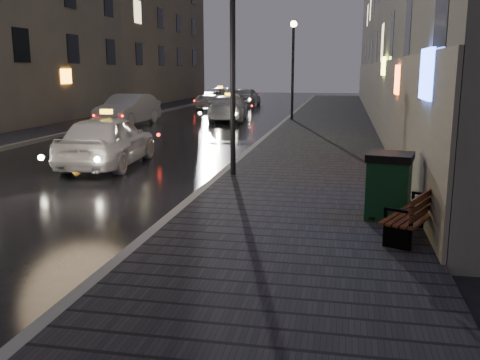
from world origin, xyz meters
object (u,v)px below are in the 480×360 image
(lamp_near, at_px, (233,45))
(taxi_mid, at_px, (228,108))
(taxi_far, at_px, (220,98))
(trash_bin, at_px, (389,185))
(lamp_far, at_px, (293,58))
(bench, at_px, (416,214))
(car_left_mid, at_px, (128,110))
(taxi_near, at_px, (108,140))
(car_far, at_px, (247,97))

(lamp_near, distance_m, taxi_mid, 16.81)
(lamp_near, distance_m, taxi_far, 26.75)
(trash_bin, relative_size, taxi_far, 0.22)
(lamp_far, relative_size, taxi_mid, 1.07)
(lamp_far, height_order, bench, lamp_far)
(car_left_mid, bearing_deg, lamp_near, -53.80)
(lamp_far, relative_size, taxi_near, 1.14)
(lamp_far, xyz_separation_m, car_left_mid, (-8.27, -3.20, -2.69))
(taxi_near, bearing_deg, car_far, -92.80)
(lamp_far, xyz_separation_m, car_far, (-4.87, 12.84, -2.76))
(trash_bin, relative_size, taxi_near, 0.26)
(taxi_far, bearing_deg, car_far, 71.37)
(bench, xyz_separation_m, car_left_mid, (-12.33, 17.60, 0.24))
(taxi_mid, bearing_deg, lamp_near, 95.47)
(taxi_far, distance_m, car_far, 3.34)
(lamp_near, bearing_deg, bench, -49.80)
(trash_bin, height_order, taxi_near, taxi_near)
(taxi_mid, distance_m, car_far, 12.73)
(car_left_mid, height_order, taxi_far, car_left_mid)
(bench, xyz_separation_m, taxi_far, (-10.41, 30.65, 0.20))
(lamp_near, xyz_separation_m, taxi_near, (-4.11, 1.26, -2.70))
(lamp_far, relative_size, trash_bin, 4.31)
(lamp_far, height_order, car_far, lamp_far)
(lamp_near, relative_size, lamp_far, 1.00)
(taxi_far, bearing_deg, taxi_mid, -66.74)
(car_left_mid, xyz_separation_m, taxi_far, (1.92, 13.04, -0.04))
(taxi_near, xyz_separation_m, car_far, (-0.77, 27.58, -0.06))
(taxi_far, height_order, car_far, taxi_far)
(bench, xyz_separation_m, taxi_mid, (-7.70, 20.97, 0.15))
(taxi_mid, height_order, taxi_far, taxi_far)
(car_left_mid, xyz_separation_m, taxi_mid, (4.62, 3.37, -0.09))
(bench, xyz_separation_m, car_far, (-8.93, 33.64, 0.17))
(bench, height_order, trash_bin, trash_bin)
(lamp_far, height_order, taxi_mid, lamp_far)
(lamp_far, height_order, trash_bin, lamp_far)
(lamp_far, relative_size, car_far, 1.24)
(car_left_mid, relative_size, taxi_mid, 0.99)
(trash_bin, relative_size, car_left_mid, 0.25)
(trash_bin, bearing_deg, lamp_far, 112.11)
(bench, distance_m, taxi_near, 10.17)
(car_left_mid, relative_size, car_far, 1.14)
(bench, bearing_deg, taxi_near, 167.81)
(taxi_far, bearing_deg, car_left_mid, -90.74)
(bench, bearing_deg, taxi_far, 133.15)
(lamp_near, height_order, car_far, lamp_near)
(bench, relative_size, car_left_mid, 0.35)
(bench, height_order, taxi_mid, taxi_mid)
(trash_bin, relative_size, taxi_mid, 0.25)
(taxi_far, bearing_deg, trash_bin, -63.50)
(trash_bin, distance_m, taxi_mid, 21.09)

